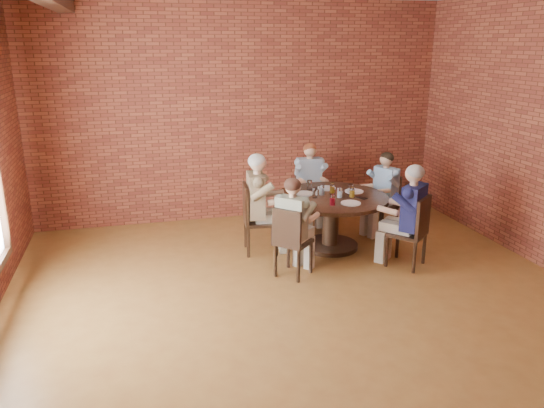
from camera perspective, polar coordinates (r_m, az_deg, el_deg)
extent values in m
plane|color=olive|center=(5.71, 4.39, -11.90)|extent=(7.00, 7.00, 0.00)
plane|color=brown|center=(8.45, -3.18, 9.80)|extent=(7.00, 0.00, 7.00)
cylinder|color=#321C10|center=(7.50, 6.24, -4.43)|extent=(0.77, 0.77, 0.06)
cylinder|color=#321C10|center=(7.39, 6.32, -2.12)|extent=(0.22, 0.22, 0.64)
cylinder|color=#3E2516|center=(7.27, 6.41, 0.67)|extent=(1.55, 1.55, 0.05)
cube|color=#321C10|center=(8.06, 11.76, -0.14)|extent=(0.48, 0.48, 0.04)
cube|color=#321C10|center=(8.11, 12.66, 1.64)|extent=(0.17, 0.36, 0.43)
cylinder|color=#321C10|center=(8.12, 10.10, -1.59)|extent=(0.04, 0.04, 0.41)
cylinder|color=#321C10|center=(7.91, 11.73, -2.17)|extent=(0.04, 0.04, 0.41)
cylinder|color=#321C10|center=(8.34, 11.61, -1.18)|extent=(0.04, 0.04, 0.41)
cylinder|color=#321C10|center=(8.14, 13.23, -1.73)|extent=(0.04, 0.04, 0.41)
cube|color=#321C10|center=(8.38, 4.06, 0.85)|extent=(0.41, 0.41, 0.04)
cube|color=#321C10|center=(8.48, 3.78, 2.76)|extent=(0.39, 0.06, 0.45)
cylinder|color=#321C10|center=(8.25, 3.21, -1.03)|extent=(0.04, 0.04, 0.41)
cylinder|color=#321C10|center=(8.34, 5.43, -0.89)|extent=(0.04, 0.04, 0.41)
cylinder|color=#321C10|center=(8.56, 2.66, -0.36)|extent=(0.04, 0.04, 0.41)
cylinder|color=#321C10|center=(8.64, 4.80, -0.23)|extent=(0.04, 0.04, 0.41)
cube|color=#321C10|center=(7.18, -1.23, -1.91)|extent=(0.48, 0.48, 0.04)
cube|color=#321C10|center=(7.08, -2.84, 0.10)|extent=(0.09, 0.44, 0.50)
cylinder|color=#321C10|center=(7.11, 0.50, -4.04)|extent=(0.04, 0.04, 0.41)
cylinder|color=#321C10|center=(7.46, 0.05, -3.00)|extent=(0.04, 0.04, 0.41)
cylinder|color=#321C10|center=(7.06, -2.55, -4.20)|extent=(0.04, 0.04, 0.41)
cylinder|color=#321C10|center=(7.41, -2.86, -3.15)|extent=(0.04, 0.04, 0.41)
cube|color=#321C10|center=(6.46, 2.32, -4.11)|extent=(0.54, 0.54, 0.04)
cube|color=#321C10|center=(6.24, 1.59, -2.56)|extent=(0.29, 0.30, 0.43)
cylinder|color=#321C10|center=(6.61, 4.19, -5.75)|extent=(0.04, 0.04, 0.41)
cylinder|color=#321C10|center=(6.75, 1.76, -5.22)|extent=(0.04, 0.04, 0.41)
cylinder|color=#321C10|center=(6.35, 2.86, -6.71)|extent=(0.04, 0.04, 0.41)
cylinder|color=#321C10|center=(6.49, 0.36, -6.13)|extent=(0.04, 0.04, 0.41)
cube|color=#321C10|center=(6.95, 14.30, -3.10)|extent=(0.60, 0.60, 0.04)
cube|color=#321C10|center=(6.81, 15.96, -1.32)|extent=(0.34, 0.31, 0.48)
cylinder|color=#321C10|center=(7.25, 13.33, -4.09)|extent=(0.04, 0.04, 0.41)
cylinder|color=#321C10|center=(6.93, 12.24, -5.01)|extent=(0.04, 0.04, 0.41)
cylinder|color=#321C10|center=(7.14, 16.04, -4.64)|extent=(0.04, 0.04, 0.41)
cylinder|color=#321C10|center=(6.82, 15.06, -5.60)|extent=(0.04, 0.04, 0.41)
cylinder|color=white|center=(7.51, 8.82, 1.36)|extent=(0.26, 0.26, 0.01)
cylinder|color=white|center=(7.63, 5.90, 1.72)|extent=(0.26, 0.26, 0.01)
cylinder|color=white|center=(7.32, 3.50, 1.13)|extent=(0.26, 0.26, 0.01)
cylinder|color=white|center=(6.95, 8.47, 0.10)|extent=(0.26, 0.26, 0.01)
cylinder|color=white|center=(7.36, 8.44, 1.57)|extent=(0.07, 0.07, 0.14)
cylinder|color=white|center=(7.40, 6.50, 1.72)|extent=(0.07, 0.07, 0.14)
cylinder|color=white|center=(7.52, 4.06, 2.05)|extent=(0.07, 0.07, 0.14)
cylinder|color=white|center=(7.29, 5.38, 1.52)|extent=(0.07, 0.07, 0.14)
cylinder|color=white|center=(7.15, 4.64, 1.23)|extent=(0.07, 0.07, 0.14)
cylinder|color=white|center=(6.84, 6.53, 0.46)|extent=(0.07, 0.07, 0.14)
cylinder|color=white|center=(7.19, 7.29, 1.23)|extent=(0.07, 0.07, 0.14)
cylinder|color=white|center=(7.23, 8.61, 1.28)|extent=(0.07, 0.07, 0.14)
cube|color=black|center=(7.23, 9.64, 0.68)|extent=(0.12, 0.16, 0.01)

